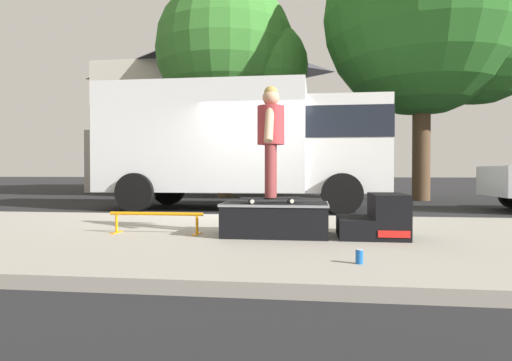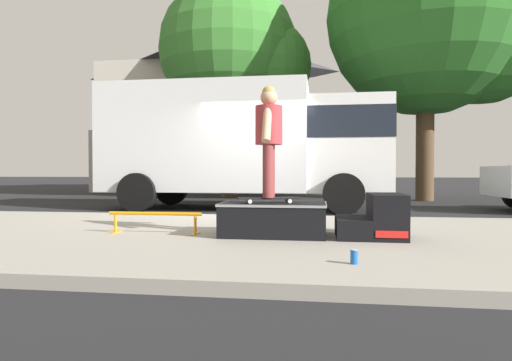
{
  "view_description": "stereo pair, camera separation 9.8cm",
  "coord_description": "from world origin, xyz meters",
  "px_view_note": "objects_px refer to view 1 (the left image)",
  "views": [
    {
      "loc": [
        1.28,
        -8.63,
        0.92
      ],
      "look_at": [
        0.32,
        -1.32,
        0.78
      ],
      "focal_mm": 30.8,
      "sensor_mm": 36.0,
      "label": 1
    },
    {
      "loc": [
        1.37,
        -8.62,
        0.92
      ],
      "look_at": [
        0.32,
        -1.32,
        0.78
      ],
      "focal_mm": 30.8,
      "sensor_mm": 36.0,
      "label": 2
    }
  ],
  "objects_px": {
    "skateboard": "(271,198)",
    "street_tree_main": "(233,54)",
    "skate_box": "(276,218)",
    "soda_can": "(359,257)",
    "street_tree_neighbour": "(434,22)",
    "grind_rail": "(156,218)",
    "kicker_ramp": "(377,219)",
    "box_truck": "(245,141)",
    "skater_kid": "(271,132)"
  },
  "relations": [
    {
      "from": "kicker_ramp",
      "to": "box_truck",
      "type": "bearing_deg",
      "value": 115.11
    },
    {
      "from": "kicker_ramp",
      "to": "box_truck",
      "type": "relative_size",
      "value": 0.12
    },
    {
      "from": "grind_rail",
      "to": "soda_can",
      "type": "relative_size",
      "value": 9.89
    },
    {
      "from": "soda_can",
      "to": "box_truck",
      "type": "relative_size",
      "value": 0.02
    },
    {
      "from": "skater_kid",
      "to": "street_tree_neighbour",
      "type": "bearing_deg",
      "value": 64.81
    },
    {
      "from": "skater_kid",
      "to": "street_tree_neighbour",
      "type": "relative_size",
      "value": 0.15
    },
    {
      "from": "skateboard",
      "to": "street_tree_neighbour",
      "type": "height_order",
      "value": "street_tree_neighbour"
    },
    {
      "from": "grind_rail",
      "to": "skater_kid",
      "type": "bearing_deg",
      "value": 0.61
    },
    {
      "from": "kicker_ramp",
      "to": "soda_can",
      "type": "bearing_deg",
      "value": -103.25
    },
    {
      "from": "skate_box",
      "to": "box_truck",
      "type": "bearing_deg",
      "value": 103.08
    },
    {
      "from": "soda_can",
      "to": "street_tree_main",
      "type": "bearing_deg",
      "value": 105.59
    },
    {
      "from": "soda_can",
      "to": "box_truck",
      "type": "bearing_deg",
      "value": 106.87
    },
    {
      "from": "kicker_ramp",
      "to": "soda_can",
      "type": "xyz_separation_m",
      "value": [
        -0.38,
        -1.63,
        -0.16
      ]
    },
    {
      "from": "skateboard",
      "to": "box_truck",
      "type": "height_order",
      "value": "box_truck"
    },
    {
      "from": "skate_box",
      "to": "street_tree_neighbour",
      "type": "xyz_separation_m",
      "value": [
        4.3,
        9.21,
        5.37
      ]
    },
    {
      "from": "box_truck",
      "to": "street_tree_neighbour",
      "type": "xyz_separation_m",
      "value": [
        5.53,
        3.9,
        4.01
      ]
    },
    {
      "from": "box_truck",
      "to": "street_tree_neighbour",
      "type": "height_order",
      "value": "street_tree_neighbour"
    },
    {
      "from": "kicker_ramp",
      "to": "box_truck",
      "type": "distance_m",
      "value": 6.02
    },
    {
      "from": "kicker_ramp",
      "to": "soda_can",
      "type": "height_order",
      "value": "kicker_ramp"
    },
    {
      "from": "kicker_ramp",
      "to": "box_truck",
      "type": "xyz_separation_m",
      "value": [
        -2.49,
        5.31,
        1.36
      ]
    },
    {
      "from": "box_truck",
      "to": "street_tree_main",
      "type": "distance_m",
      "value": 6.08
    },
    {
      "from": "kicker_ramp",
      "to": "street_tree_main",
      "type": "height_order",
      "value": "street_tree_main"
    },
    {
      "from": "skate_box",
      "to": "skater_kid",
      "type": "relative_size",
      "value": 0.94
    },
    {
      "from": "kicker_ramp",
      "to": "street_tree_main",
      "type": "relative_size",
      "value": 0.11
    },
    {
      "from": "skate_box",
      "to": "street_tree_main",
      "type": "height_order",
      "value": "street_tree_main"
    },
    {
      "from": "soda_can",
      "to": "skate_box",
      "type": "bearing_deg",
      "value": 118.13
    },
    {
      "from": "skater_kid",
      "to": "box_truck",
      "type": "bearing_deg",
      "value": 102.38
    },
    {
      "from": "box_truck",
      "to": "soda_can",
      "type": "bearing_deg",
      "value": -73.13
    },
    {
      "from": "skate_box",
      "to": "kicker_ramp",
      "type": "relative_size",
      "value": 1.59
    },
    {
      "from": "grind_rail",
      "to": "skater_kid",
      "type": "distance_m",
      "value": 1.85
    },
    {
      "from": "skateboard",
      "to": "street_tree_main",
      "type": "distance_m",
      "value": 11.43
    },
    {
      "from": "grind_rail",
      "to": "skate_box",
      "type": "bearing_deg",
      "value": 2.18
    },
    {
      "from": "skater_kid",
      "to": "street_tree_main",
      "type": "bearing_deg",
      "value": 103.02
    },
    {
      "from": "grind_rail",
      "to": "soda_can",
      "type": "distance_m",
      "value": 2.89
    },
    {
      "from": "kicker_ramp",
      "to": "street_tree_neighbour",
      "type": "distance_m",
      "value": 11.09
    },
    {
      "from": "grind_rail",
      "to": "skater_kid",
      "type": "xyz_separation_m",
      "value": [
        1.49,
        0.02,
        1.1
      ]
    },
    {
      "from": "kicker_ramp",
      "to": "soda_can",
      "type": "relative_size",
      "value": 6.58
    },
    {
      "from": "kicker_ramp",
      "to": "street_tree_neighbour",
      "type": "relative_size",
      "value": 0.09
    },
    {
      "from": "street_tree_neighbour",
      "to": "grind_rail",
      "type": "bearing_deg",
      "value": -122.24
    },
    {
      "from": "grind_rail",
      "to": "street_tree_main",
      "type": "distance_m",
      "value": 11.34
    },
    {
      "from": "soda_can",
      "to": "skateboard",
      "type": "bearing_deg",
      "value": 120.36
    },
    {
      "from": "skate_box",
      "to": "street_tree_main",
      "type": "xyz_separation_m",
      "value": [
        -2.41,
        10.15,
        4.85
      ]
    },
    {
      "from": "skateboard",
      "to": "soda_can",
      "type": "xyz_separation_m",
      "value": [
        0.93,
        -1.59,
        -0.41
      ]
    },
    {
      "from": "skateboard",
      "to": "street_tree_main",
      "type": "bearing_deg",
      "value": 103.02
    },
    {
      "from": "box_truck",
      "to": "street_tree_neighbour",
      "type": "relative_size",
      "value": 0.77
    },
    {
      "from": "street_tree_main",
      "to": "skater_kid",
      "type": "bearing_deg",
      "value": -76.98
    },
    {
      "from": "skate_box",
      "to": "soda_can",
      "type": "height_order",
      "value": "skate_box"
    },
    {
      "from": "street_tree_main",
      "to": "skate_box",
      "type": "bearing_deg",
      "value": -76.62
    },
    {
      "from": "kicker_ramp",
      "to": "grind_rail",
      "type": "height_order",
      "value": "kicker_ramp"
    },
    {
      "from": "grind_rail",
      "to": "street_tree_neighbour",
      "type": "xyz_separation_m",
      "value": [
        5.85,
        9.27,
        5.38
      ]
    }
  ]
}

